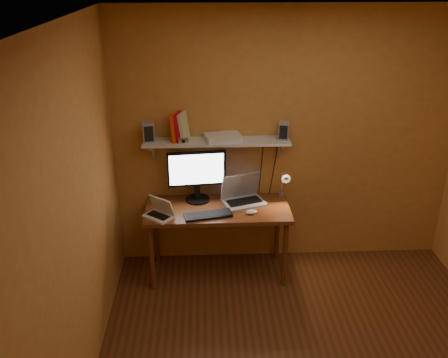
{
  "coord_description": "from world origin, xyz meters",
  "views": [
    {
      "loc": [
        -0.81,
        -2.79,
        2.9
      ],
      "look_at": [
        -0.64,
        1.18,
        1.1
      ],
      "focal_mm": 38.0,
      "sensor_mm": 36.0,
      "label": 1
    }
  ],
  "objects_px": {
    "speaker_left": "(148,132)",
    "netbook": "(160,211)",
    "wall_shelf": "(217,142)",
    "shelf_camera": "(183,141)",
    "keyboard": "(208,215)",
    "desk": "(218,215)",
    "monitor": "(197,174)",
    "desk_lamp": "(284,182)",
    "router": "(223,137)",
    "mouse": "(252,212)",
    "laptop": "(242,195)",
    "speaker_right": "(284,131)"
  },
  "relations": [
    {
      "from": "keyboard",
      "to": "shelf_camera",
      "type": "bearing_deg",
      "value": 116.36
    },
    {
      "from": "keyboard",
      "to": "desk_lamp",
      "type": "distance_m",
      "value": 0.83
    },
    {
      "from": "monitor",
      "to": "netbook",
      "type": "distance_m",
      "value": 0.53
    },
    {
      "from": "keyboard",
      "to": "speaker_right",
      "type": "distance_m",
      "value": 1.07
    },
    {
      "from": "laptop",
      "to": "shelf_camera",
      "type": "height_order",
      "value": "shelf_camera"
    },
    {
      "from": "desk_lamp",
      "to": "speaker_left",
      "type": "distance_m",
      "value": 1.4
    },
    {
      "from": "desk",
      "to": "desk_lamp",
      "type": "height_order",
      "value": "desk_lamp"
    },
    {
      "from": "desk_lamp",
      "to": "speaker_left",
      "type": "height_order",
      "value": "speaker_left"
    },
    {
      "from": "monitor",
      "to": "netbook",
      "type": "bearing_deg",
      "value": -143.05
    },
    {
      "from": "speaker_left",
      "to": "speaker_right",
      "type": "bearing_deg",
      "value": -10.36
    },
    {
      "from": "monitor",
      "to": "laptop",
      "type": "distance_m",
      "value": 0.5
    },
    {
      "from": "wall_shelf",
      "to": "speaker_left",
      "type": "bearing_deg",
      "value": -178.87
    },
    {
      "from": "desk_lamp",
      "to": "speaker_right",
      "type": "height_order",
      "value": "speaker_right"
    },
    {
      "from": "monitor",
      "to": "laptop",
      "type": "relative_size",
      "value": 1.24
    },
    {
      "from": "keyboard",
      "to": "router",
      "type": "height_order",
      "value": "router"
    },
    {
      "from": "desk_lamp",
      "to": "netbook",
      "type": "bearing_deg",
      "value": -167.17
    },
    {
      "from": "monitor",
      "to": "mouse",
      "type": "xyz_separation_m",
      "value": [
        0.51,
        -0.31,
        -0.27
      ]
    },
    {
      "from": "desk_lamp",
      "to": "speaker_left",
      "type": "relative_size",
      "value": 1.98
    },
    {
      "from": "laptop",
      "to": "speaker_right",
      "type": "xyz_separation_m",
      "value": [
        0.39,
        0.07,
        0.63
      ]
    },
    {
      "from": "speaker_left",
      "to": "shelf_camera",
      "type": "relative_size",
      "value": 2.06
    },
    {
      "from": "speaker_left",
      "to": "shelf_camera",
      "type": "xyz_separation_m",
      "value": [
        0.33,
        -0.06,
        -0.07
      ]
    },
    {
      "from": "keyboard",
      "to": "desk",
      "type": "bearing_deg",
      "value": 49.28
    },
    {
      "from": "desk",
      "to": "mouse",
      "type": "distance_m",
      "value": 0.36
    },
    {
      "from": "netbook",
      "to": "keyboard",
      "type": "height_order",
      "value": "netbook"
    },
    {
      "from": "router",
      "to": "monitor",
      "type": "bearing_deg",
      "value": -174.11
    },
    {
      "from": "wall_shelf",
      "to": "shelf_camera",
      "type": "height_order",
      "value": "shelf_camera"
    },
    {
      "from": "netbook",
      "to": "speaker_right",
      "type": "xyz_separation_m",
      "value": [
        1.18,
        0.34,
        0.66
      ]
    },
    {
      "from": "netbook",
      "to": "shelf_camera",
      "type": "distance_m",
      "value": 0.7
    },
    {
      "from": "netbook",
      "to": "router",
      "type": "relative_size",
      "value": 0.97
    },
    {
      "from": "wall_shelf",
      "to": "laptop",
      "type": "distance_m",
      "value": 0.59
    },
    {
      "from": "monitor",
      "to": "desk_lamp",
      "type": "bearing_deg",
      "value": -9.08
    },
    {
      "from": "laptop",
      "to": "mouse",
      "type": "xyz_separation_m",
      "value": [
        0.07,
        -0.26,
        -0.06
      ]
    },
    {
      "from": "laptop",
      "to": "netbook",
      "type": "bearing_deg",
      "value": -179.43
    },
    {
      "from": "shelf_camera",
      "to": "netbook",
      "type": "bearing_deg",
      "value": -130.4
    },
    {
      "from": "netbook",
      "to": "wall_shelf",
      "type": "bearing_deg",
      "value": 70.51
    },
    {
      "from": "mouse",
      "to": "monitor",
      "type": "bearing_deg",
      "value": 134.89
    },
    {
      "from": "wall_shelf",
      "to": "monitor",
      "type": "height_order",
      "value": "wall_shelf"
    },
    {
      "from": "keyboard",
      "to": "desk_lamp",
      "type": "relative_size",
      "value": 1.18
    },
    {
      "from": "keyboard",
      "to": "router",
      "type": "xyz_separation_m",
      "value": [
        0.15,
        0.36,
        0.64
      ]
    },
    {
      "from": "keyboard",
      "to": "router",
      "type": "bearing_deg",
      "value": 55.82
    },
    {
      "from": "netbook",
      "to": "mouse",
      "type": "relative_size",
      "value": 2.97
    },
    {
      "from": "router",
      "to": "keyboard",
      "type": "bearing_deg",
      "value": -112.78
    },
    {
      "from": "wall_shelf",
      "to": "router",
      "type": "bearing_deg",
      "value": 6.04
    },
    {
      "from": "desk_lamp",
      "to": "router",
      "type": "bearing_deg",
      "value": 172.92
    },
    {
      "from": "desk",
      "to": "wall_shelf",
      "type": "height_order",
      "value": "wall_shelf"
    },
    {
      "from": "speaker_left",
      "to": "shelf_camera",
      "type": "bearing_deg",
      "value": -21.45
    },
    {
      "from": "netbook",
      "to": "desk_lamp",
      "type": "height_order",
      "value": "desk_lamp"
    },
    {
      "from": "mouse",
      "to": "wall_shelf",
      "type": "bearing_deg",
      "value": 120.01
    },
    {
      "from": "wall_shelf",
      "to": "shelf_camera",
      "type": "bearing_deg",
      "value": -166.93
    },
    {
      "from": "speaker_left",
      "to": "netbook",
      "type": "bearing_deg",
      "value": -84.43
    }
  ]
}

